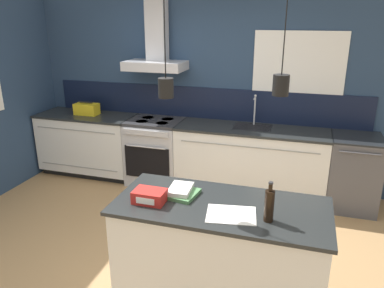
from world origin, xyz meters
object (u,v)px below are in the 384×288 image
red_supply_box (150,196)px  oven_range (156,151)px  yellow_toolbox (87,109)px  dishwasher (353,172)px  bottle_on_island (269,205)px  book_stack (181,192)px

red_supply_box → oven_range: bearing=111.5°
oven_range → yellow_toolbox: size_ratio=2.68×
oven_range → dishwasher: same height
bottle_on_island → yellow_toolbox: 3.62m
book_stack → bottle_on_island: bearing=-15.9°
yellow_toolbox → book_stack: bearing=-43.8°
red_supply_box → bottle_on_island: bearing=-1.0°
dishwasher → yellow_toolbox: bearing=180.0°
bottle_on_island → yellow_toolbox: bearing=141.6°
dishwasher → red_supply_box: bearing=-127.6°
book_stack → yellow_toolbox: (-2.13, 2.05, 0.05)m
dishwasher → yellow_toolbox: size_ratio=2.68×
yellow_toolbox → oven_range: bearing=-0.2°
bottle_on_island → yellow_toolbox: size_ratio=0.87×
dishwasher → red_supply_box: (-1.72, -2.23, 0.50)m
oven_range → bottle_on_island: bearing=-51.6°
dishwasher → book_stack: 2.60m
bottle_on_island → book_stack: (-0.71, 0.20, -0.09)m
oven_range → book_stack: bearing=-62.3°
dishwasher → red_supply_box: 2.86m
dishwasher → red_supply_box: red_supply_box is taller
red_supply_box → yellow_toolbox: size_ratio=0.72×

